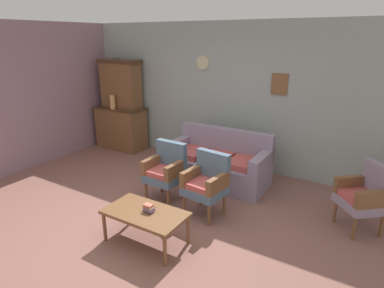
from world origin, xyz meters
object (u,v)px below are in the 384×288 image
(armchair_row_middle, at_px, (207,182))
(side_cabinet, at_px, (121,128))
(armchair_near_couch_end, at_px, (166,169))
(coffee_table, at_px, (145,215))
(vase_on_cabinet, at_px, (113,102))
(book_stack_on_table, at_px, (149,208))
(wingback_chair_by_fireplace, at_px, (365,194))
(floral_couch, at_px, (218,164))

(armchair_row_middle, bearing_deg, side_cabinet, 153.05)
(side_cabinet, xyz_separation_m, armchair_near_couch_end, (2.31, -1.49, 0.03))
(coffee_table, bearing_deg, armchair_row_middle, 73.07)
(vase_on_cabinet, xyz_separation_m, book_stack_on_table, (2.83, -2.33, -0.62))
(wingback_chair_by_fireplace, xyz_separation_m, coffee_table, (-2.22, -1.70, -0.12))
(armchair_row_middle, height_order, coffee_table, armchair_row_middle)
(wingback_chair_by_fireplace, bearing_deg, coffee_table, -142.51)
(floral_couch, bearing_deg, armchair_row_middle, -71.46)
(armchair_row_middle, distance_m, coffee_table, 1.04)
(wingback_chair_by_fireplace, relative_size, coffee_table, 0.90)
(side_cabinet, xyz_separation_m, armchair_row_middle, (3.06, -1.56, 0.03))
(wingback_chair_by_fireplace, bearing_deg, armchair_near_couch_end, -166.39)
(vase_on_cabinet, height_order, armchair_near_couch_end, vase_on_cabinet)
(wingback_chair_by_fireplace, height_order, coffee_table, wingback_chair_by_fireplace)
(floral_couch, relative_size, coffee_table, 1.73)
(book_stack_on_table, bearing_deg, wingback_chair_by_fireplace, 37.44)
(side_cabinet, distance_m, coffee_table, 3.76)
(vase_on_cabinet, height_order, floral_couch, vase_on_cabinet)
(armchair_near_couch_end, relative_size, book_stack_on_table, 6.00)
(armchair_row_middle, bearing_deg, vase_on_cabinet, 155.99)
(wingback_chair_by_fireplace, bearing_deg, armchair_row_middle, -159.52)
(coffee_table, height_order, book_stack_on_table, book_stack_on_table)
(wingback_chair_by_fireplace, height_order, book_stack_on_table, wingback_chair_by_fireplace)
(armchair_row_middle, distance_m, wingback_chair_by_fireplace, 2.05)
(floral_couch, xyz_separation_m, armchair_near_couch_end, (-0.40, -0.99, 0.17))
(armchair_near_couch_end, bearing_deg, coffee_table, -66.84)
(armchair_row_middle, bearing_deg, book_stack_on_table, -105.55)
(wingback_chair_by_fireplace, distance_m, book_stack_on_table, 2.75)
(floral_couch, relative_size, armchair_near_couch_end, 1.92)
(side_cabinet, bearing_deg, coffee_table, -42.62)
(side_cabinet, relative_size, book_stack_on_table, 7.70)
(side_cabinet, bearing_deg, book_stack_on_table, -41.95)
(armchair_near_couch_end, xyz_separation_m, armchair_row_middle, (0.75, -0.07, 0.00))
(vase_on_cabinet, distance_m, book_stack_on_table, 3.72)
(floral_couch, height_order, coffee_table, floral_couch)
(vase_on_cabinet, bearing_deg, wingback_chair_by_fireplace, -7.51)
(floral_couch, distance_m, armchair_near_couch_end, 1.08)
(armchair_row_middle, bearing_deg, coffee_table, -106.93)
(coffee_table, bearing_deg, armchair_near_couch_end, 113.16)
(vase_on_cabinet, relative_size, wingback_chair_by_fireplace, 0.33)
(vase_on_cabinet, xyz_separation_m, wingback_chair_by_fireplace, (5.01, -0.66, -0.58))
(armchair_row_middle, height_order, book_stack_on_table, armchair_row_middle)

